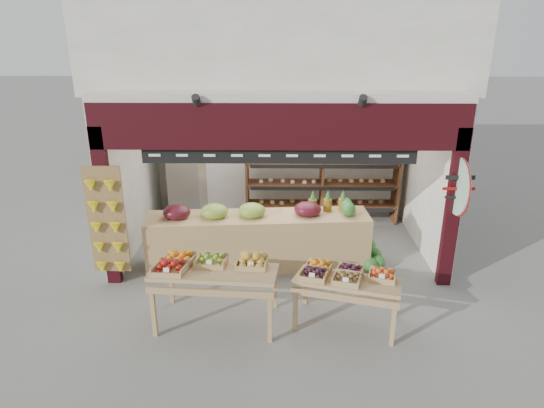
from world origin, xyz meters
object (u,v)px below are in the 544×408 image
at_px(refrigerator, 186,174).
at_px(watermelon_pile, 366,257).
at_px(back_shelving, 322,169).
at_px(cardboard_stack, 230,232).
at_px(display_table_right, 344,277).
at_px(display_table_left, 208,268).
at_px(mid_counter, 257,239).

height_order(refrigerator, watermelon_pile, refrigerator).
distance_m(back_shelving, cardboard_stack, 2.42).
bearing_deg(cardboard_stack, back_shelving, 33.25).
bearing_deg(refrigerator, display_table_right, -70.11).
relative_size(refrigerator, display_table_left, 1.12).
height_order(back_shelving, mid_counter, back_shelving).
bearing_deg(back_shelving, display_table_left, -117.03).
relative_size(back_shelving, cardboard_stack, 3.23).
bearing_deg(back_shelving, display_table_right, -89.85).
distance_m(cardboard_stack, watermelon_pile, 2.67).
bearing_deg(display_table_right, watermelon_pile, 69.49).
height_order(cardboard_stack, mid_counter, mid_counter).
relative_size(display_table_right, watermelon_pile, 2.47).
distance_m(cardboard_stack, display_table_right, 3.23).
relative_size(refrigerator, mid_counter, 0.51).
xyz_separation_m(back_shelving, mid_counter, (-1.29, -2.11, -0.65)).
relative_size(back_shelving, display_table_right, 1.99).
relative_size(mid_counter, watermelon_pile, 5.93).
bearing_deg(watermelon_pile, display_table_right, -110.51).
xyz_separation_m(back_shelving, refrigerator, (-2.92, 0.13, -0.18)).
bearing_deg(cardboard_stack, refrigerator, 127.85).
height_order(display_table_left, display_table_right, display_table_left).
xyz_separation_m(cardboard_stack, watermelon_pile, (2.52, -0.88, -0.08)).
distance_m(cardboard_stack, mid_counter, 1.09).
distance_m(cardboard_stack, display_table_left, 2.59).
distance_m(back_shelving, watermelon_pile, 2.42).
height_order(refrigerator, mid_counter, refrigerator).
relative_size(cardboard_stack, watermelon_pile, 1.52).
bearing_deg(refrigerator, back_shelving, -19.41).
relative_size(back_shelving, refrigerator, 1.62).
distance_m(display_table_left, display_table_right, 1.93).
bearing_deg(watermelon_pile, back_shelving, 107.11).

